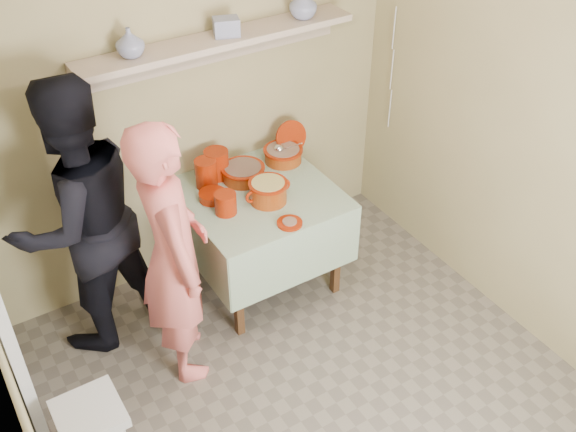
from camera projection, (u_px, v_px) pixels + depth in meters
ground at (334, 421)px, 3.90m from camera, size 3.50×3.50×0.00m
plate_stack_a at (206, 173)px, 4.42m from camera, size 0.15×0.15×0.20m
plate_stack_b at (217, 164)px, 4.50m from camera, size 0.17×0.17×0.20m
bowl_stack at (226, 203)px, 4.20m from camera, size 0.14×0.14×0.14m
empty_bowl at (213, 196)px, 4.34m from camera, size 0.18×0.18×0.05m
propped_lid at (291, 137)px, 4.75m from camera, size 0.24×0.09×0.23m
vase_right at (303, 4)px, 4.23m from camera, size 0.21×0.21×0.18m
vase_left at (130, 42)px, 3.76m from camera, size 0.20×0.20×0.17m
ceramic_box at (226, 27)px, 4.02m from camera, size 0.18×0.15×0.11m
person_cook at (173, 255)px, 3.78m from camera, size 0.52×0.69×1.70m
person_helper at (80, 220)px, 3.94m from camera, size 1.03×0.89×1.81m
room_shell at (350, 195)px, 2.93m from camera, size 3.04×3.54×2.62m
serving_table at (259, 207)px, 4.48m from camera, size 0.97×0.97×0.76m
cazuela_meat_a at (243, 172)px, 4.50m from camera, size 0.30×0.30×0.10m
cazuela_meat_b at (283, 154)px, 4.68m from camera, size 0.28×0.28×0.10m
ladle at (280, 149)px, 4.64m from camera, size 0.08×0.26×0.19m
cazuela_rice at (268, 190)px, 4.29m from camera, size 0.33×0.25×0.14m
front_plate at (290, 223)px, 4.14m from camera, size 0.16×0.16×0.03m
wall_shelf at (217, 43)px, 4.09m from camera, size 1.80×0.25×0.21m
electrical_cord at (392, 70)px, 4.76m from camera, size 0.01×0.05×0.90m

